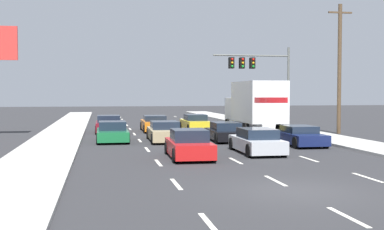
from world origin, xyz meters
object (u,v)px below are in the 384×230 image
Objects in this scene: car_green at (112,132)px; car_silver at (257,142)px; box_truck at (254,105)px; car_tan at (165,132)px; traffic_signal_mast at (255,68)px; car_orange at (154,124)px; car_yellow at (195,123)px; utility_pole_mid at (339,67)px; car_maroon at (109,125)px; car_black at (225,132)px; car_navy at (299,136)px; car_red at (189,145)px.

car_silver is (6.85, -7.28, 0.02)m from car_green.
box_truck reaches higher than car_green.
traffic_signal_mast is (9.28, 11.09, 4.53)m from car_tan.
car_orange is 7.96m from box_truck.
utility_pole_mid is at bearing -23.88° from car_yellow.
car_silver is at bearing -63.64° from car_maroon.
car_black is at bearing 90.27° from car_silver.
car_tan reaches higher than car_navy.
car_yellow reaches higher than car_black.
car_yellow is 1.05× the size of car_silver.
car_green is at bearing 171.26° from car_black.
car_red is at bearing -69.05° from car_green.
car_yellow is at bearing 3.74° from car_maroon.
traffic_signal_mast is at bearing 30.16° from car_yellow.
car_green is 0.58× the size of box_truck.
car_silver is (3.61, 1.18, -0.02)m from car_red.
car_maroon is 17.43m from utility_pole_mid.
car_tan is 1.10× the size of car_black.
car_red is at bearing -90.50° from car_orange.
car_red is (0.09, -7.97, 0.02)m from car_tan.
car_red reaches higher than car_tan.
car_tan is 1.03× the size of car_yellow.
car_green is 1.08× the size of car_red.
car_yellow is at bearing 156.12° from utility_pole_mid.
car_tan is 8.21m from box_truck.
car_green is 8.14m from car_orange.
car_navy is (3.82, -11.27, -0.07)m from car_yellow.
car_black is 6.23m from car_silver.
car_tan is (3.15, -0.50, 0.01)m from car_green.
car_maroon reaches higher than car_tan.
car_green is at bearing 133.24° from car_silver.
traffic_signal_mast is at bearing 40.44° from car_green.
car_maroon is 10.42m from car_black.
car_yellow is (3.41, 7.68, 0.02)m from car_tan.
car_silver is 0.63× the size of traffic_signal_mast.
car_green reaches higher than car_silver.
car_green is 10.85m from box_truck.
car_maroon reaches higher than car_green.
car_black is at bearing -8.54° from car_tan.
car_green is 0.49× the size of utility_pole_mid.
car_orange is 7.90m from car_tan.
car_silver is at bearing -89.73° from car_black.
car_maroon is at bearing 166.66° from utility_pole_mid.
car_orange is 0.50× the size of utility_pole_mid.
car_silver is (0.29, -14.46, -0.02)m from car_yellow.
car_red is at bearing -115.74° from car_black.
car_black is at bearing 64.26° from car_red.
car_tan is at bearing -129.92° from traffic_signal_mast.
car_green is 1.00× the size of car_yellow.
utility_pole_mid is at bearing -13.34° from car_maroon.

